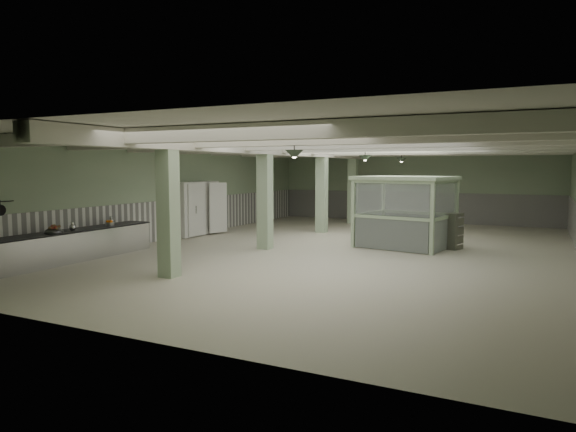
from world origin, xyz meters
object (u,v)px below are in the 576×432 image
at_px(walkin_cooler, 197,209).
at_px(filing_cabinet, 454,231).
at_px(prep_counter, 75,245).
at_px(guard_booth, 405,199).

distance_m(walkin_cooler, filing_cabinet, 9.94).
bearing_deg(prep_counter, guard_booth, 40.20).
bearing_deg(walkin_cooler, prep_counter, -89.22).
bearing_deg(guard_booth, walkin_cooler, -165.21).
height_order(walkin_cooler, filing_cabinet, walkin_cooler).
xyz_separation_m(prep_counter, walkin_cooler, (-0.08, 6.18, 0.62)).
relative_size(prep_counter, walkin_cooler, 2.32).
height_order(prep_counter, filing_cabinet, filing_cabinet).
relative_size(prep_counter, guard_booth, 1.59).
xyz_separation_m(guard_booth, filing_cabinet, (1.63, 0.19, -1.07)).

